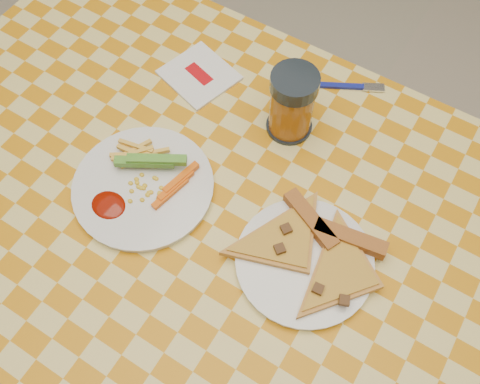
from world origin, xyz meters
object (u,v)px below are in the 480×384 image
(plate_right, at_px, (304,262))
(drink_glass, at_px, (292,104))
(plate_left, at_px, (144,187))
(table, at_px, (215,243))

(plate_right, distance_m, drink_glass, 0.27)
(plate_left, distance_m, plate_right, 0.30)
(drink_glass, bearing_deg, table, -92.41)
(plate_left, height_order, drink_glass, drink_glass)
(table, relative_size, drink_glass, 9.40)
(plate_right, bearing_deg, table, -173.01)
(table, height_order, plate_left, plate_left)
(table, distance_m, drink_glass, 0.28)
(table, xyz_separation_m, drink_glass, (0.01, 0.24, 0.14))
(plate_right, bearing_deg, drink_glass, 124.25)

